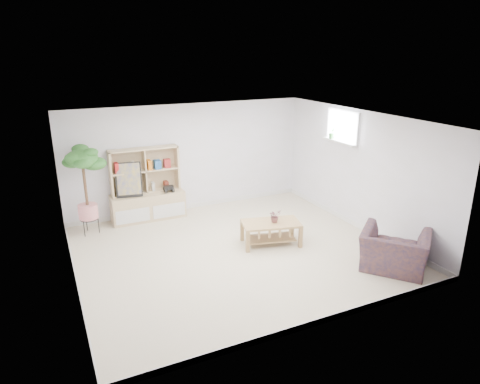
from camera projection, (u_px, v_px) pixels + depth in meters
name	position (u px, v px, depth m)	size (l,w,h in m)	color
floor	(235.00, 251.00, 7.83)	(5.50, 5.00, 0.01)	#B9B297
ceiling	(235.00, 120.00, 7.07)	(5.50, 5.00, 0.01)	silver
walls	(235.00, 189.00, 7.45)	(5.51, 5.01, 2.40)	white
baseboard	(235.00, 248.00, 7.81)	(5.50, 5.00, 0.10)	white
window	(343.00, 126.00, 8.82)	(0.10, 0.98, 0.68)	white
window_sill	(339.00, 142.00, 8.89)	(0.14, 1.00, 0.04)	white
storage_unit	(147.00, 185.00, 9.08)	(1.55, 0.52, 1.55)	tan
poster	(129.00, 180.00, 8.82)	(0.53, 0.12, 0.73)	gold
toy_truck	(169.00, 188.00, 9.21)	(0.29, 0.20, 0.15)	black
coffee_table	(271.00, 233.00, 8.05)	(1.07, 0.58, 0.44)	olive
table_plant	(275.00, 216.00, 7.96)	(0.22, 0.19, 0.25)	#1C6A24
floor_tree	(86.00, 191.00, 8.30)	(0.66, 0.66, 1.79)	#236124
armchair	(395.00, 248.00, 7.05)	(1.05, 0.92, 0.78)	#1D2042
sill_plant	(332.00, 133.00, 9.09)	(0.14, 0.11, 0.25)	#236124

